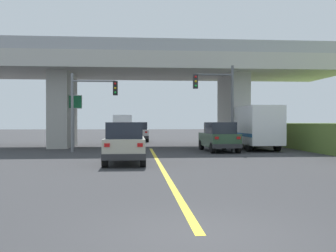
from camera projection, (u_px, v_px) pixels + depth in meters
ground at (149, 146)px, 32.70m from camera, size 160.00×160.00×0.00m
overpass_bridge at (149, 76)px, 32.64m from camera, size 31.63×8.81×8.10m
lane_divider_stripe at (160, 165)px, 18.56m from camera, size 0.20×23.22×0.01m
suv_lead at (125, 143)px, 19.19m from camera, size 1.96×4.50×2.02m
suv_crossing at (219, 137)px, 27.10m from camera, size 2.12×4.73×2.02m
box_truck at (255, 127)px, 29.19m from camera, size 2.33×7.16×3.17m
sedan_oncoming at (139, 132)px, 41.41m from camera, size 2.02×4.68×2.02m
traffic_signal_nearside at (220, 97)px, 26.62m from camera, size 2.79×0.36×5.88m
traffic_signal_farside at (88, 101)px, 26.60m from camera, size 3.15×0.36×5.34m
highway_sign at (73, 108)px, 30.62m from camera, size 1.35×0.17×4.30m
semi_truck_distant at (123, 126)px, 51.22m from camera, size 2.33×6.44×2.92m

